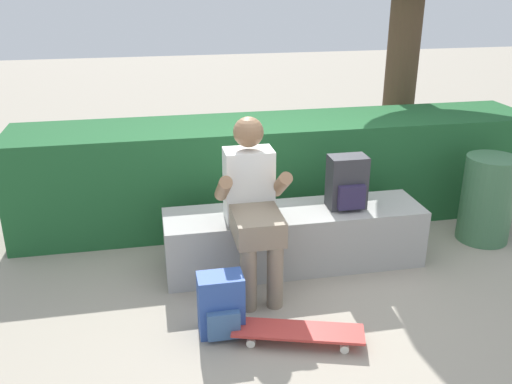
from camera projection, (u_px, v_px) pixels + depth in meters
ground_plane at (306, 287)px, 4.00m from camera, size 24.00×24.00×0.00m
bench_main at (294, 238)px, 4.22m from camera, size 1.95×0.49×0.45m
person_skater at (253, 201)px, 3.80m from camera, size 0.49×0.62×1.20m
skateboard_near_person at (298, 332)px, 3.38m from camera, size 0.82×0.42×0.09m
backpack_on_bench at (347, 183)px, 4.13m from camera, size 0.28×0.23×0.40m
backpack_on_ground at (221, 306)px, 3.43m from camera, size 0.28×0.23×0.40m
hedge_row at (279, 170)px, 4.99m from camera, size 4.59×0.77×0.90m
trash_bin at (487, 199)px, 4.58m from camera, size 0.42×0.42×0.73m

